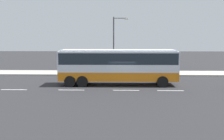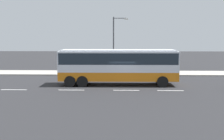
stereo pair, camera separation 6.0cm
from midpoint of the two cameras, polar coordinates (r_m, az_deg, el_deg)
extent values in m
plane|color=#28282B|center=(25.89, 2.38, -3.42)|extent=(120.00, 120.00, 0.00)
cube|color=#A8A399|center=(33.93, 2.21, -0.69)|extent=(80.00, 4.00, 0.15)
cube|color=white|center=(25.42, -20.99, -4.11)|extent=(2.40, 0.16, 0.01)
cube|color=white|center=(23.89, -9.04, -4.43)|extent=(2.40, 0.16, 0.01)
cube|color=white|center=(23.49, 3.26, -4.55)|extent=(2.40, 0.16, 0.01)
cube|color=white|center=(23.94, 12.97, -4.50)|extent=(2.40, 0.16, 0.01)
cube|color=orange|center=(25.94, 1.43, -1.18)|extent=(11.81, 2.65, 0.88)
cube|color=silver|center=(25.76, 1.44, 2.02)|extent=(11.81, 2.65, 2.03)
cube|color=#1E2833|center=(25.73, 1.44, 2.70)|extent=(11.58, 2.67, 1.12)
cube|color=#1E2833|center=(26.43, 14.23, 2.15)|extent=(0.14, 2.35, 1.63)
cube|color=silver|center=(25.68, 1.45, 4.41)|extent=(11.34, 2.49, 0.12)
cylinder|color=black|center=(27.57, 10.39, -1.71)|extent=(1.10, 0.31, 1.10)
cylinder|color=black|center=(25.19, 11.27, -2.60)|extent=(1.10, 0.31, 1.10)
cylinder|color=black|center=(27.42, -5.91, -1.67)|extent=(1.10, 0.31, 1.10)
cylinder|color=black|center=(25.03, -6.60, -2.57)|extent=(1.10, 0.31, 1.10)
cylinder|color=black|center=(27.59, -8.39, -1.66)|extent=(1.10, 0.31, 1.10)
cylinder|color=black|center=(25.22, -9.30, -2.54)|extent=(1.10, 0.31, 1.10)
cylinder|color=#38334C|center=(34.30, -0.34, 0.26)|extent=(0.14, 0.14, 0.86)
cylinder|color=#38334C|center=(34.18, -0.51, 0.23)|extent=(0.14, 0.14, 0.86)
cylinder|color=#338C4C|center=(34.15, -0.42, 1.50)|extent=(0.32, 0.32, 0.65)
sphere|color=brown|center=(34.11, -0.42, 2.24)|extent=(0.23, 0.23, 0.23)
cylinder|color=#47474C|center=(32.10, 0.42, 5.40)|extent=(0.16, 0.16, 7.15)
cylinder|color=#47474C|center=(32.15, 1.84, 11.51)|extent=(1.56, 0.10, 0.10)
cube|color=silver|center=(32.16, 3.25, 11.32)|extent=(0.50, 0.24, 0.16)
camera|label=1|loc=(0.03, 90.07, -0.01)|focal=40.93mm
camera|label=2|loc=(0.03, -89.93, 0.01)|focal=40.93mm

